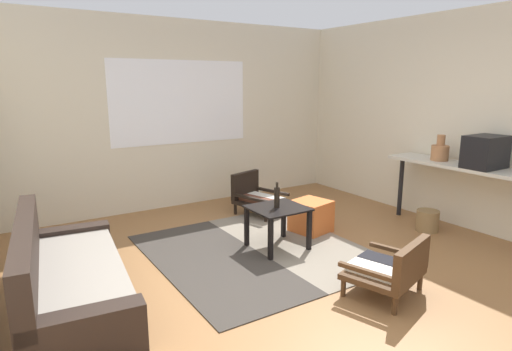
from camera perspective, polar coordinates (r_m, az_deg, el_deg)
The scene contains 14 objects.
ground_plane at distance 4.17m, azimuth 7.36°, elevation -13.61°, with size 7.80×7.80×0.00m, color olive.
far_wall_with_window at distance 6.41m, azimuth -10.16°, elevation 8.02°, with size 5.60×0.13×2.70m.
side_wall_right at distance 6.01m, azimuth 25.87°, elevation 6.67°, with size 0.12×6.60×2.70m, color beige.
area_rug at distance 4.76m, azimuth 0.02°, elevation -10.02°, with size 2.16×2.37×0.01m.
couch at distance 3.99m, azimuth -24.12°, elevation -12.45°, with size 1.01×2.08×0.73m.
coffee_table at distance 4.72m, azimuth 2.92°, elevation -5.41°, with size 0.59×0.56×0.48m.
armchair_by_window at distance 5.99m, azimuth 0.00°, elevation -2.74°, with size 0.69×0.76×0.57m.
armchair_striped_foreground at distance 3.93m, azimuth 17.63°, elevation -11.73°, with size 0.77×0.71×0.52m.
ottoman_orange at distance 5.33m, azimuth 7.38°, elevation -5.44°, with size 0.42×0.42×0.39m, color #D1662D.
console_shelf at distance 5.67m, azimuth 25.64°, elevation 0.56°, with size 0.47×1.80×0.86m.
crt_television at distance 5.49m, azimuth 28.37°, elevation 2.80°, with size 0.47×0.33×0.37m.
clay_vase at distance 5.79m, azimuth 23.44°, elevation 2.99°, with size 0.21×0.21×0.32m.
glass_bottle at distance 4.65m, azimuth 2.82°, elevation -2.89°, with size 0.06×0.06×0.28m.
wicker_basket at distance 5.75m, azimuth 22.00°, elevation -5.63°, with size 0.27×0.27×0.26m, color olive.
Camera 1 is at (-2.43, -2.86, 1.82)m, focal length 29.84 mm.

